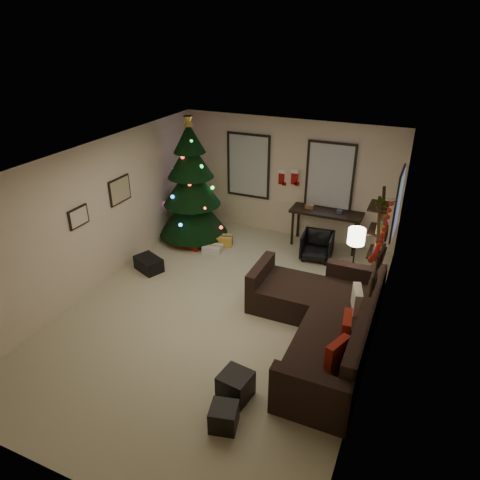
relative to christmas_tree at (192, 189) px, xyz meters
name	(u,v)px	position (x,y,z in m)	size (l,w,h in m)	color
floor	(221,312)	(1.86, -2.39, -1.20)	(7.00, 7.00, 0.00)	#BBB38E
ceiling	(217,161)	(1.86, -2.39, 1.50)	(7.00, 7.00, 0.00)	white
wall_back	(288,179)	(1.86, 1.11, 0.15)	(5.00, 5.00, 0.00)	beige
wall_front	(59,393)	(1.86, -5.89, 0.15)	(5.00, 5.00, 0.00)	beige
wall_left	(95,218)	(-0.64, -2.39, 0.15)	(7.00, 7.00, 0.00)	beige
wall_right	(379,275)	(4.36, -2.39, 0.15)	(7.00, 7.00, 0.00)	beige
window_back_left	(249,166)	(0.91, 1.08, 0.35)	(1.05, 0.06, 1.50)	#728CB2
window_back_right	(330,176)	(2.81, 1.08, 0.35)	(1.05, 0.06, 1.50)	#728CB2
window_right_wall	(398,203)	(4.33, 0.16, 0.30)	(0.06, 0.90, 1.30)	#728CB2
christmas_tree	(192,189)	(0.00, 0.00, 0.00)	(1.56, 1.56, 2.90)	black
presents	(203,239)	(0.33, -0.18, -1.09)	(1.30, 0.89, 0.28)	maroon
sofa	(324,323)	(3.66, -2.39, -0.89)	(2.15, 3.10, 0.93)	black
pillow_red_a	(337,354)	(4.07, -3.41, -0.56)	(0.11, 0.42, 0.42)	maroon
pillow_red_b	(346,329)	(4.07, -2.84, -0.56)	(0.12, 0.44, 0.44)	maroon
pillow_cream	(357,301)	(4.07, -2.04, -0.57)	(0.12, 0.43, 0.43)	beige
ottoman_near	(236,386)	(2.89, -4.04, -1.01)	(0.40, 0.40, 0.38)	black
ottoman_far	(224,417)	(2.96, -4.55, -1.04)	(0.34, 0.34, 0.32)	black
desk	(326,215)	(2.86, 0.83, -0.46)	(1.55, 0.55, 0.84)	black
desk_chair	(317,246)	(2.87, 0.18, -0.90)	(0.58, 0.54, 0.59)	black
bookshelf	(379,246)	(4.16, -0.67, -0.24)	(0.30, 0.58, 1.98)	black
potted_plant	(385,203)	(4.16, -0.79, 0.63)	(0.47, 0.41, 0.53)	#4C4C4C
floor_lamp	(356,241)	(3.81, -1.06, -0.03)	(0.30, 0.30, 1.40)	black
art_map	(120,190)	(-0.62, -1.65, 0.44)	(0.04, 0.60, 0.50)	black
art_abstract	(78,217)	(-0.62, -2.81, 0.34)	(0.04, 0.45, 0.35)	black
gallery	(379,264)	(4.34, -2.46, 0.37)	(0.03, 1.25, 0.54)	black
garland	(381,235)	(4.31, -2.45, 0.80)	(0.08, 1.90, 0.30)	#A5140C
stocking_left	(282,177)	(1.72, 1.13, 0.17)	(0.20, 0.05, 0.36)	#990F0C
stocking_right	(295,177)	(2.05, 1.01, 0.25)	(0.20, 0.05, 0.36)	#990F0C
storage_bin	(149,264)	(-0.11, -1.67, -1.06)	(0.56, 0.37, 0.28)	black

